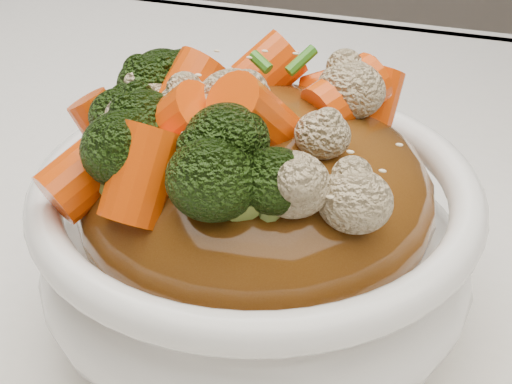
% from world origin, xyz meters
% --- Properties ---
extents(tablecloth, '(1.20, 0.80, 0.04)m').
position_xyz_m(tablecloth, '(0.00, 0.00, 0.73)').
color(tablecloth, white).
rests_on(tablecloth, dining_table).
extents(bowl, '(0.22, 0.22, 0.08)m').
position_xyz_m(bowl, '(0.01, -0.02, 0.79)').
color(bowl, white).
rests_on(bowl, tablecloth).
extents(sauce_base, '(0.18, 0.18, 0.09)m').
position_xyz_m(sauce_base, '(0.01, -0.02, 0.82)').
color(sauce_base, '#5A310F').
rests_on(sauce_base, bowl).
extents(carrots, '(0.18, 0.18, 0.05)m').
position_xyz_m(carrots, '(0.01, -0.02, 0.88)').
color(carrots, '#EA4B07').
rests_on(carrots, sauce_base).
extents(broccoli, '(0.18, 0.18, 0.04)m').
position_xyz_m(broccoli, '(0.01, -0.02, 0.88)').
color(broccoli, black).
rests_on(broccoli, sauce_base).
extents(cauliflower, '(0.18, 0.18, 0.03)m').
position_xyz_m(cauliflower, '(0.01, -0.02, 0.87)').
color(cauliflower, '#C9B489').
rests_on(cauliflower, sauce_base).
extents(scallions, '(0.13, 0.13, 0.02)m').
position_xyz_m(scallions, '(0.01, -0.02, 0.88)').
color(scallions, '#31791C').
rests_on(scallions, sauce_base).
extents(sesame_seeds, '(0.16, 0.16, 0.01)m').
position_xyz_m(sesame_seeds, '(0.01, -0.02, 0.88)').
color(sesame_seeds, beige).
rests_on(sesame_seeds, sauce_base).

